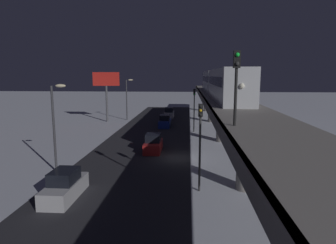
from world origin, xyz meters
The scene contains 14 objects.
ground_plane centered at (0.00, 0.00, 0.00)m, with size 240.00×240.00×0.00m, color silver.
avenue_asphalt centered at (4.31, 0.00, 0.00)m, with size 11.00×96.04×0.01m, color #28282D.
elevated_railway centered at (-5.11, 0.00, 4.91)m, with size 5.00×96.04×5.66m.
subway_train centered at (-5.20, -13.33, 7.44)m, with size 2.94×36.87×3.40m.
rail_signal centered at (-3.45, 13.12, 8.39)m, with size 0.36×0.41×4.00m.
sedan_blue centered at (2.91, -18.23, 0.78)m, with size 1.91×4.41×1.97m.
sedan_silver centered at (2.91, -29.15, 0.80)m, with size 1.80×4.34×1.97m.
sedan_silver_2 centered at (7.51, 10.40, 0.80)m, with size 1.80×4.56×1.97m.
sedan_red centered at (2.91, -2.43, 0.80)m, with size 1.80×4.06×1.97m.
traffic_light_near centered at (-1.79, 8.57, 4.20)m, with size 0.32×0.44×6.40m.
traffic_light_mid centered at (-1.79, -14.13, 4.20)m, with size 0.32×0.44×6.40m.
commercial_billboard centered at (13.79, -22.84, 6.83)m, with size 4.80×0.36×8.90m.
street_lamp_near centered at (10.39, 5.00, 4.81)m, with size 1.35×0.44×7.65m.
street_lamp_far centered at (10.39, -25.00, 4.81)m, with size 1.35×0.44×7.65m.
Camera 1 is at (-0.93, 29.07, 8.39)m, focal length 31.34 mm.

